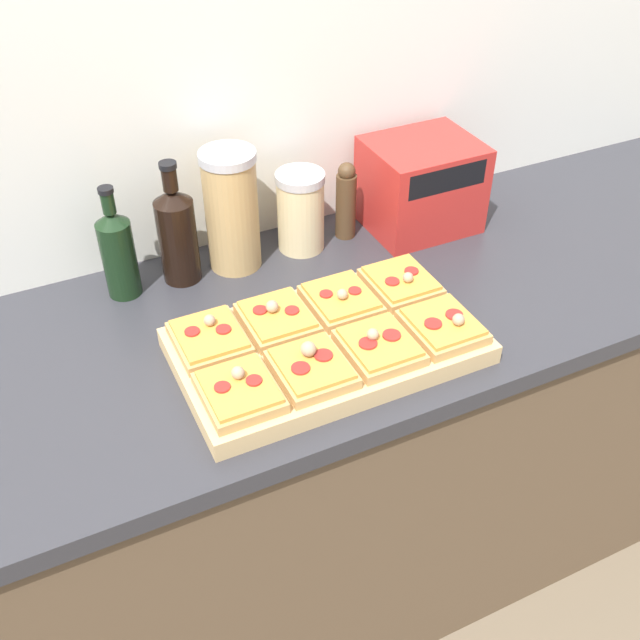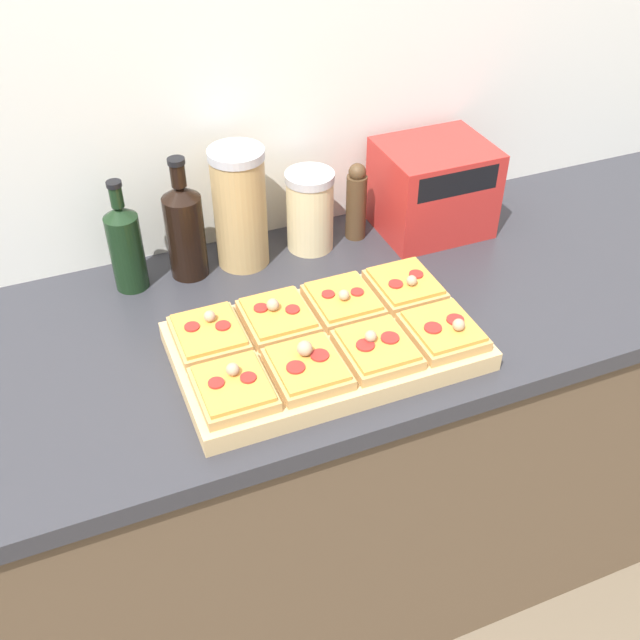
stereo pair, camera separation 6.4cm
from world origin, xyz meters
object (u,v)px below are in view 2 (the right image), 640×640
at_px(pepper_mill, 356,202).
at_px(grain_jar_short, 310,211).
at_px(olive_oil_bottle, 126,245).
at_px(grain_jar_tall, 240,208).
at_px(cutting_board, 326,346).
at_px(toaster_oven, 433,188).
at_px(wine_bottle, 185,229).

bearing_deg(pepper_mill, grain_jar_short, 180.00).
xyz_separation_m(grain_jar_short, pepper_mill, (0.11, 0.00, -0.00)).
bearing_deg(olive_oil_bottle, grain_jar_tall, 0.00).
bearing_deg(grain_jar_short, cutting_board, -107.05).
bearing_deg(toaster_oven, grain_jar_tall, 176.19).
bearing_deg(cutting_board, grain_jar_short, 72.95).
xyz_separation_m(wine_bottle, pepper_mill, (0.39, 0.00, -0.02)).
relative_size(grain_jar_short, pepper_mill, 1.00).
height_order(olive_oil_bottle, grain_jar_tall, grain_jar_tall).
distance_m(cutting_board, toaster_oven, 0.52).
distance_m(grain_jar_tall, grain_jar_short, 0.16).
bearing_deg(toaster_oven, cutting_board, -140.61).
relative_size(cutting_board, grain_jar_short, 3.04).
relative_size(wine_bottle, pepper_mill, 1.47).
relative_size(cutting_board, olive_oil_bottle, 2.27).
xyz_separation_m(wine_bottle, grain_jar_short, (0.28, 0.00, -0.02)).
bearing_deg(wine_bottle, grain_jar_tall, 0.00).
distance_m(wine_bottle, grain_jar_tall, 0.12).
height_order(olive_oil_bottle, toaster_oven, olive_oil_bottle).
distance_m(olive_oil_bottle, pepper_mill, 0.51).
height_order(cutting_board, grain_jar_short, grain_jar_short).
bearing_deg(grain_jar_short, wine_bottle, -180.00).
xyz_separation_m(cutting_board, grain_jar_short, (0.11, 0.35, 0.07)).
bearing_deg(cutting_board, pepper_mill, 58.21).
height_order(olive_oil_bottle, grain_jar_short, olive_oil_bottle).
relative_size(cutting_board, wine_bottle, 2.06).
relative_size(grain_jar_short, toaster_oven, 0.69).
bearing_deg(grain_jar_short, olive_oil_bottle, 180.00).
relative_size(cutting_board, pepper_mill, 3.03).
bearing_deg(grain_jar_tall, olive_oil_bottle, 180.00).
bearing_deg(olive_oil_bottle, pepper_mill, 0.00).
bearing_deg(grain_jar_short, toaster_oven, -5.88).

